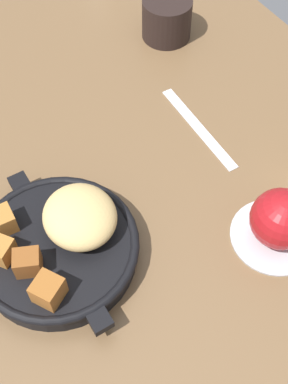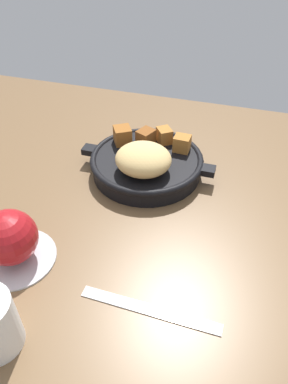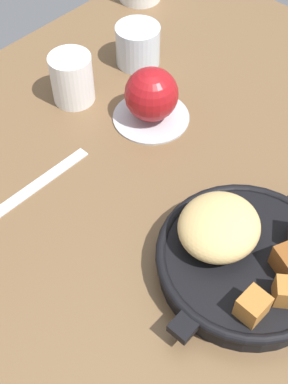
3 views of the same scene
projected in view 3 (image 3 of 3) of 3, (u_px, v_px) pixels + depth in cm
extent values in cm
cube|color=brown|center=(147.00, 235.00, 62.37)|extent=(111.04, 86.92, 2.40)
cylinder|color=black|center=(245.00, 263.00, 56.60)|extent=(19.81, 19.81, 3.31)
torus|color=black|center=(247.00, 256.00, 55.51)|extent=(20.61, 20.61, 1.20)
cube|color=black|center=(184.00, 327.00, 50.55)|extent=(2.64, 2.40, 1.20)
ellipsoid|color=tan|center=(219.00, 227.00, 54.84)|extent=(9.60, 8.97, 4.73)
cube|color=#A86B2D|center=(253.00, 306.00, 49.86)|extent=(3.04, 2.73, 2.92)
cube|color=brown|center=(288.00, 261.00, 53.03)|extent=(3.64, 3.87, 3.07)
cube|color=#A86B2D|center=(288.00, 292.00, 50.89)|extent=(3.62, 3.71, 2.84)
cylinder|color=#B7BABF|center=(151.00, 116.00, 73.84)|extent=(11.44, 11.44, 0.60)
sphere|color=maroon|center=(151.00, 94.00, 70.56)|extent=(7.80, 7.80, 7.80)
cube|color=silver|center=(33.00, 188.00, 65.42)|extent=(18.40, 2.01, 0.36)
cylinder|color=silver|center=(138.00, 45.00, 80.03)|extent=(7.20, 7.20, 6.51)
cylinder|color=white|center=(72.00, 79.00, 73.84)|extent=(6.34, 6.34, 7.62)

